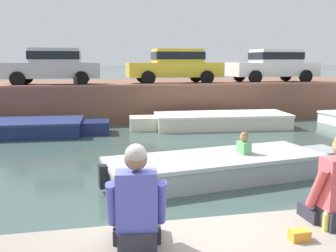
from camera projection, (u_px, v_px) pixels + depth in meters
name	position (u px, v px, depth m)	size (l,w,h in m)	color
ground_plane	(135.00, 160.00, 9.65)	(400.00, 400.00, 0.00)	#384C47
far_quay_wall	(114.00, 98.00, 17.92)	(60.00, 6.00, 1.51)	brown
far_wall_coping	(118.00, 85.00, 15.01)	(60.00, 0.24, 0.08)	#925F4C
boat_moored_west_navy	(17.00, 128.00, 12.79)	(5.87, 2.20, 0.52)	navy
boat_moored_central_cream	(215.00, 121.00, 14.31)	(6.13, 2.26, 0.55)	silver
motorboat_passing	(225.00, 166.00, 8.15)	(5.77, 2.25, 1.00)	#93999E
car_left_inner_silver	(53.00, 65.00, 15.83)	(4.05, 2.01, 1.54)	#B7BABC
car_centre_yellow	(175.00, 65.00, 16.88)	(4.21, 1.95, 1.54)	yellow
car_right_inner_white	(273.00, 64.00, 17.84)	(4.13, 2.02, 1.54)	white
mooring_bollard_mid	(75.00, 81.00, 14.77)	(0.15, 0.15, 0.44)	#2D2B28
person_seated_left	(137.00, 208.00, 3.33)	(0.56, 0.56, 0.97)	#282833
person_seated_right	(336.00, 190.00, 3.78)	(0.54, 0.53, 0.97)	#282833
bottle_drink	(326.00, 222.00, 3.69)	(0.06, 0.06, 0.20)	#CCC64C
snack_bag	(299.00, 235.00, 3.50)	(0.18, 0.12, 0.10)	orange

